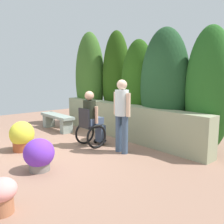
{
  "coord_description": "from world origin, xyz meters",
  "views": [
    {
      "loc": [
        4.73,
        -2.6,
        1.73
      ],
      "look_at": [
        0.47,
        1.05,
        0.85
      ],
      "focal_mm": 39.32,
      "sensor_mm": 36.0,
      "label": 1
    }
  ],
  "objects_px": {
    "flower_pot_purple_near": "(39,155)",
    "flower_pot_terracotta_by_wall": "(1,194)",
    "person_standing_companion": "(122,111)",
    "stone_bench": "(57,120)",
    "person_in_wheelchair": "(92,121)",
    "flower_pot_red_accent": "(22,136)"
  },
  "relations": [
    {
      "from": "person_in_wheelchair",
      "to": "flower_pot_purple_near",
      "type": "height_order",
      "value": "person_in_wheelchair"
    },
    {
      "from": "person_in_wheelchair",
      "to": "flower_pot_red_accent",
      "type": "distance_m",
      "value": 1.61
    },
    {
      "from": "flower_pot_red_accent",
      "to": "person_in_wheelchair",
      "type": "bearing_deg",
      "value": 62.92
    },
    {
      "from": "person_in_wheelchair",
      "to": "flower_pot_purple_near",
      "type": "bearing_deg",
      "value": -74.4
    },
    {
      "from": "stone_bench",
      "to": "person_in_wheelchair",
      "type": "xyz_separation_m",
      "value": [
        2.1,
        -0.19,
        0.31
      ]
    },
    {
      "from": "flower_pot_purple_near",
      "to": "flower_pot_red_accent",
      "type": "bearing_deg",
      "value": 171.32
    },
    {
      "from": "flower_pot_purple_near",
      "to": "flower_pot_terracotta_by_wall",
      "type": "bearing_deg",
      "value": -43.58
    },
    {
      "from": "stone_bench",
      "to": "flower_pot_purple_near",
      "type": "height_order",
      "value": "flower_pot_purple_near"
    },
    {
      "from": "flower_pot_purple_near",
      "to": "flower_pot_terracotta_by_wall",
      "type": "distance_m",
      "value": 1.37
    },
    {
      "from": "stone_bench",
      "to": "person_standing_companion",
      "type": "height_order",
      "value": "person_standing_companion"
    },
    {
      "from": "stone_bench",
      "to": "person_in_wheelchair",
      "type": "distance_m",
      "value": 2.13
    },
    {
      "from": "stone_bench",
      "to": "person_in_wheelchair",
      "type": "bearing_deg",
      "value": -6.05
    },
    {
      "from": "person_in_wheelchair",
      "to": "flower_pot_red_accent",
      "type": "bearing_deg",
      "value": -122.91
    },
    {
      "from": "person_in_wheelchair",
      "to": "flower_pot_purple_near",
      "type": "relative_size",
      "value": 2.26
    },
    {
      "from": "person_standing_companion",
      "to": "flower_pot_red_accent",
      "type": "distance_m",
      "value": 2.33
    },
    {
      "from": "stone_bench",
      "to": "flower_pot_terracotta_by_wall",
      "type": "relative_size",
      "value": 3.26
    },
    {
      "from": "stone_bench",
      "to": "person_standing_companion",
      "type": "distance_m",
      "value": 3.0
    },
    {
      "from": "person_standing_companion",
      "to": "flower_pot_terracotta_by_wall",
      "type": "distance_m",
      "value": 2.96
    },
    {
      "from": "stone_bench",
      "to": "flower_pot_purple_near",
      "type": "xyz_separation_m",
      "value": [
        2.73,
        -1.81,
        -0.02
      ]
    },
    {
      "from": "stone_bench",
      "to": "person_standing_companion",
      "type": "xyz_separation_m",
      "value": [
        2.94,
        0.01,
        0.61
      ]
    },
    {
      "from": "flower_pot_terracotta_by_wall",
      "to": "flower_pot_purple_near",
      "type": "bearing_deg",
      "value": 136.42
    },
    {
      "from": "stone_bench",
      "to": "flower_pot_purple_near",
      "type": "distance_m",
      "value": 3.28
    }
  ]
}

